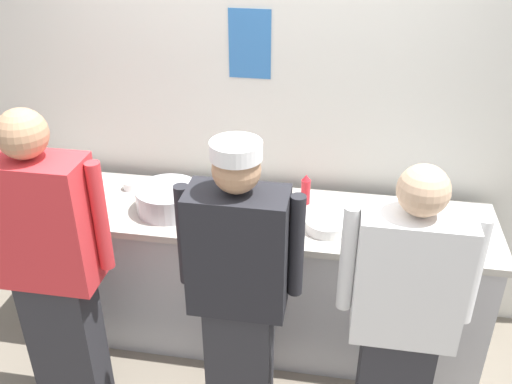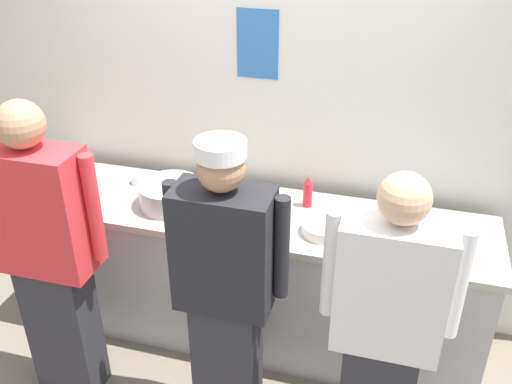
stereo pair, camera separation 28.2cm
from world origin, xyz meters
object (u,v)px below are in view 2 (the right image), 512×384
sheet_tray (427,234)px  deli_cup (364,218)px  plate_stack_front (324,228)px  ramekin_green_sauce (267,218)px  chef_near_left (48,253)px  chef_far_right (385,328)px  chef_center (225,287)px  mixing_bowl_steel (171,195)px  squeeze_bottle_primary (308,192)px  ramekin_orange_sauce (138,179)px

sheet_tray → deli_cup: 0.34m
plate_stack_front → ramekin_green_sauce: plate_stack_front is taller
deli_cup → chef_near_left: bearing=-154.7°
plate_stack_front → ramekin_green_sauce: bearing=175.1°
chef_near_left → chef_far_right: chef_near_left is taller
plate_stack_front → sheet_tray: plate_stack_front is taller
sheet_tray → ramekin_green_sauce: 0.86m
chef_center → deli_cup: chef_center is taller
mixing_bowl_steel → squeeze_bottle_primary: (0.76, 0.20, 0.02)m
deli_cup → ramekin_green_sauce: bearing=-168.2°
plate_stack_front → sheet_tray: 0.54m
chef_far_right → ramekin_green_sauce: size_ratio=16.78×
chef_near_left → chef_far_right: (1.67, -0.03, -0.06)m
squeeze_bottle_primary → ramekin_orange_sauce: 1.06m
chef_center → mixing_bowl_steel: (-0.52, 0.59, 0.10)m
chef_far_right → sheet_tray: 0.74m
chef_near_left → plate_stack_front: (1.30, 0.57, 0.02)m
ramekin_orange_sauce → chef_far_right: bearing=-28.2°
chef_near_left → sheet_tray: 1.95m
chef_near_left → sheet_tray: size_ratio=4.18×
chef_far_right → deli_cup: chef_far_right is taller
chef_far_right → sheet_tray: bearing=77.6°
ramekin_orange_sauce → plate_stack_front: bearing=-11.5°
chef_near_left → deli_cup: chef_near_left is taller
plate_stack_front → mixing_bowl_steel: 0.90m
chef_center → deli_cup: bearing=49.7°
mixing_bowl_steel → squeeze_bottle_primary: bearing=15.2°
sheet_tray → ramekin_green_sauce: ramekin_green_sauce is taller
squeeze_bottle_primary → chef_far_right: bearing=-59.0°
chef_center → plate_stack_front: size_ratio=6.68×
mixing_bowl_steel → chef_center: bearing=-48.5°
deli_cup → chef_center: bearing=-130.3°
chef_near_left → deli_cup: (1.49, 0.71, 0.03)m
ramekin_orange_sauce → deli_cup: bearing=-4.5°
sheet_tray → chef_near_left: bearing=-159.3°
chef_center → chef_far_right: size_ratio=1.01×
chef_far_right → ramekin_green_sauce: 0.94m
sheet_tray → squeeze_bottle_primary: (-0.67, 0.14, 0.08)m
sheet_tray → ramekin_orange_sauce: 1.73m
ramekin_orange_sauce → chef_center: bearing=-43.5°
chef_far_right → mixing_bowl_steel: size_ratio=4.43×
chef_far_right → squeeze_bottle_primary: size_ratio=8.64×
ramekin_orange_sauce → ramekin_green_sauce: size_ratio=0.91×
chef_near_left → mixing_bowl_steel: chef_near_left is taller
chef_far_right → deli_cup: (-0.18, 0.73, 0.09)m
plate_stack_front → squeeze_bottle_primary: bearing=119.1°
squeeze_bottle_primary → deli_cup: size_ratio=2.01×
chef_center → squeeze_bottle_primary: (0.24, 0.79, 0.12)m
ramekin_green_sauce → ramekin_orange_sauce: bearing=166.1°
mixing_bowl_steel → deli_cup: bearing=4.4°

